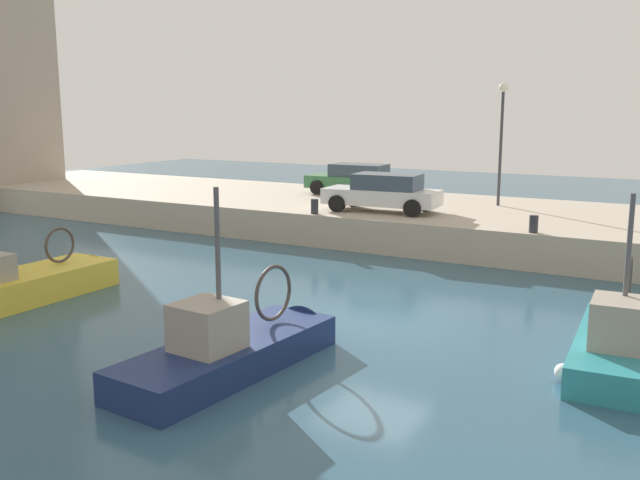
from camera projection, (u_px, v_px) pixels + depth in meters
water_surface at (375, 320)px, 17.11m from camera, size 80.00×80.00×0.00m
quay_wall at (505, 227)px, 26.79m from camera, size 9.00×56.00×1.20m
fishing_boat_navy at (241, 360)px, 14.03m from camera, size 6.01×2.19×4.39m
fishing_boat_yellow at (23, 298)px, 18.74m from camera, size 6.74×2.01×4.35m
fishing_boat_teal at (621, 353)px, 14.41m from camera, size 5.59×2.01×4.26m
parked_car_white at (383, 192)px, 26.51m from camera, size 2.16×4.48×1.44m
parked_car_green at (356, 179)px, 31.77m from camera, size 2.01×4.40×1.38m
mooring_bollard_south at (534, 224)px, 22.11m from camera, size 0.28×0.28×0.55m
mooring_bollard_mid at (315, 206)px, 26.04m from camera, size 0.28×0.28×0.55m
quay_streetlamp at (502, 124)px, 27.71m from camera, size 0.36×0.36×4.83m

